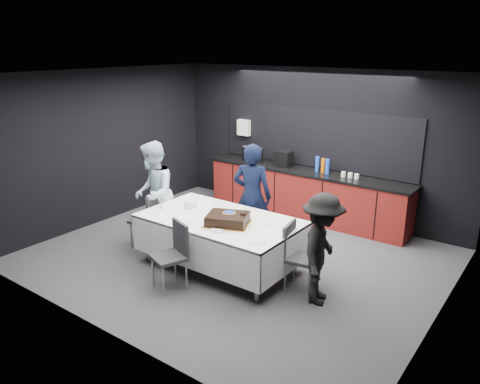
# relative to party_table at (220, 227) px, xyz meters

# --- Properties ---
(ground) EXTENTS (6.00, 6.00, 0.00)m
(ground) POSITION_rel_party_table_xyz_m (0.00, 0.40, -0.64)
(ground) COLOR #424247
(ground) RESTS_ON ground
(room_shell) EXTENTS (6.04, 5.04, 2.82)m
(room_shell) POSITION_rel_party_table_xyz_m (0.00, 0.40, 1.22)
(room_shell) COLOR white
(room_shell) RESTS_ON ground
(kitchenette) EXTENTS (4.10, 0.64, 2.05)m
(kitchenette) POSITION_rel_party_table_xyz_m (-0.02, 2.62, -0.10)
(kitchenette) COLOR #63120F
(kitchenette) RESTS_ON ground
(party_table) EXTENTS (2.32, 1.32, 0.78)m
(party_table) POSITION_rel_party_table_xyz_m (0.00, 0.00, 0.00)
(party_table) COLOR #99999E
(party_table) RESTS_ON ground
(cake_assembly) EXTENTS (0.74, 0.68, 0.18)m
(cake_assembly) POSITION_rel_party_table_xyz_m (0.24, -0.12, 0.21)
(cake_assembly) COLOR gold
(cake_assembly) RESTS_ON party_table
(plate_stack) EXTENTS (0.20, 0.20, 0.10)m
(plate_stack) POSITION_rel_party_table_xyz_m (-0.67, 0.10, 0.19)
(plate_stack) COLOR white
(plate_stack) RESTS_ON party_table
(loose_plate_near) EXTENTS (0.20, 0.20, 0.01)m
(loose_plate_near) POSITION_rel_party_table_xyz_m (-0.23, -0.42, 0.14)
(loose_plate_near) COLOR white
(loose_plate_near) RESTS_ON party_table
(loose_plate_right_a) EXTENTS (0.21, 0.21, 0.01)m
(loose_plate_right_a) POSITION_rel_party_table_xyz_m (0.68, 0.22, 0.14)
(loose_plate_right_a) COLOR white
(loose_plate_right_a) RESTS_ON party_table
(loose_plate_right_b) EXTENTS (0.22, 0.22, 0.01)m
(loose_plate_right_b) POSITION_rel_party_table_xyz_m (0.92, -0.38, 0.14)
(loose_plate_right_b) COLOR white
(loose_plate_right_b) RESTS_ON party_table
(loose_plate_far) EXTENTS (0.19, 0.19, 0.01)m
(loose_plate_far) POSITION_rel_party_table_xyz_m (0.14, 0.48, 0.14)
(loose_plate_far) COLOR white
(loose_plate_far) RESTS_ON party_table
(fork_pile) EXTENTS (0.18, 0.15, 0.02)m
(fork_pile) POSITION_rel_party_table_xyz_m (0.29, -0.43, 0.15)
(fork_pile) COLOR white
(fork_pile) RESTS_ON party_table
(champagne_flute) EXTENTS (0.06, 0.06, 0.22)m
(champagne_flute) POSITION_rel_party_table_xyz_m (-1.01, -0.20, 0.30)
(champagne_flute) COLOR white
(champagne_flute) RESTS_ON party_table
(chair_left) EXTENTS (0.52, 0.52, 0.92)m
(chair_left) POSITION_rel_party_table_xyz_m (-1.41, -0.09, -0.11)
(chair_left) COLOR #2A2A2F
(chair_left) RESTS_ON ground
(chair_right) EXTENTS (0.48, 0.48, 0.92)m
(chair_right) POSITION_rel_party_table_xyz_m (1.22, 0.12, -0.11)
(chair_right) COLOR #2A2A2F
(chair_right) RESTS_ON ground
(chair_near) EXTENTS (0.54, 0.54, 0.92)m
(chair_near) POSITION_rel_party_table_xyz_m (-0.14, -0.83, -0.11)
(chair_near) COLOR #2A2A2F
(chair_near) RESTS_ON ground
(person_center) EXTENTS (0.73, 0.60, 1.73)m
(person_center) POSITION_rel_party_table_xyz_m (-0.04, 0.89, 0.22)
(person_center) COLOR black
(person_center) RESTS_ON ground
(person_left) EXTENTS (1.03, 1.06, 1.71)m
(person_left) POSITION_rel_party_table_xyz_m (-1.47, 0.09, 0.22)
(person_left) COLOR silver
(person_left) RESTS_ON ground
(person_right) EXTENTS (0.77, 1.06, 1.47)m
(person_right) POSITION_rel_party_table_xyz_m (1.65, -0.01, 0.09)
(person_right) COLOR black
(person_right) RESTS_ON ground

